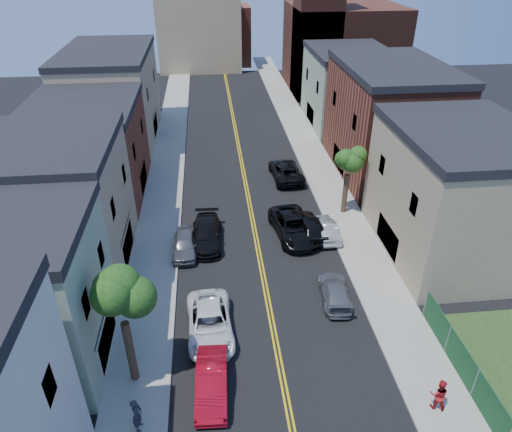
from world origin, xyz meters
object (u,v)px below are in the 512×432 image
object	(u,v)px
silver_car_right	(325,229)
grey_car_left	(185,244)
black_car_right	(310,226)
black_suv_lane	(294,227)
grey_car_right	(335,292)
pedestrian_right	(439,394)
white_pickup	(210,323)
black_car_left	(207,234)
red_sedan	(212,382)
pedestrian_left	(137,415)
dark_car_right_far	(286,171)

from	to	relation	value
silver_car_right	grey_car_left	bearing A→B (deg)	2.99
black_car_right	black_suv_lane	xyz separation A→B (m)	(-1.27, 0.03, 0.00)
grey_car_right	pedestrian_right	distance (m)	9.16
white_pickup	grey_car_right	size ratio (longest dim) A/B	1.29
black_car_right	pedestrian_right	xyz separation A→B (m)	(3.10, -16.34, 0.23)
grey_car_left	pedestrian_right	xyz separation A→B (m)	(12.88, -14.97, 0.34)
white_pickup	black_suv_lane	size ratio (longest dim) A/B	0.93
white_pickup	black_car_right	size ratio (longest dim) A/B	1.14
white_pickup	grey_car_right	bearing A→B (deg)	12.80
grey_car_left	black_car_left	world-z (taller)	black_car_left
red_sedan	grey_car_left	xyz separation A→B (m)	(-1.70, 12.78, -0.02)
black_suv_lane	pedestrian_left	distance (m)	19.05
grey_car_right	dark_car_right_far	distance (m)	17.92
pedestrian_right	black_car_right	bearing A→B (deg)	-57.14
pedestrian_right	pedestrian_left	bearing A→B (deg)	20.62
red_sedan	pedestrian_left	world-z (taller)	pedestrian_left
black_car_left	grey_car_right	size ratio (longest dim) A/B	1.25
black_suv_lane	pedestrian_left	bearing A→B (deg)	-130.36
dark_car_right_far	black_suv_lane	size ratio (longest dim) A/B	0.96
black_car_right	pedestrian_right	distance (m)	16.64
red_sedan	silver_car_right	xyz separation A→B (m)	(9.30, 13.84, -0.06)
black_car_right	grey_car_right	bearing A→B (deg)	84.66
red_sedan	black_car_left	bearing A→B (deg)	92.86
pedestrian_left	grey_car_right	bearing A→B (deg)	-49.81
silver_car_right	pedestrian_right	bearing A→B (deg)	94.15
black_car_left	pedestrian_right	world-z (taller)	pedestrian_right
black_suv_lane	pedestrian_right	bearing A→B (deg)	-82.48
pedestrian_left	pedestrian_right	size ratio (longest dim) A/B	1.04
pedestrian_left	black_car_left	bearing A→B (deg)	-7.51
white_pickup	pedestrian_left	distance (m)	7.03
red_sedan	black_car_right	distance (m)	16.29
black_car_right	silver_car_right	world-z (taller)	black_car_right
grey_car_right	black_car_right	size ratio (longest dim) A/B	0.88
black_car_right	black_suv_lane	bearing A→B (deg)	-7.31
white_pickup	silver_car_right	size ratio (longest dim) A/B	1.35
silver_car_right	pedestrian_right	size ratio (longest dim) A/B	2.26
red_sedan	black_car_left	xyz separation A→B (m)	(-0.06, 13.91, 0.04)
red_sedan	black_car_right	xyz separation A→B (m)	(8.07, 14.15, 0.09)
dark_car_right_far	black_car_right	bearing A→B (deg)	87.90
black_car_right	silver_car_right	xyz separation A→B (m)	(1.23, -0.31, -0.16)
black_car_right	pedestrian_right	size ratio (longest dim) A/B	2.67
grey_car_left	black_suv_lane	distance (m)	8.62
grey_car_left	grey_car_right	world-z (taller)	grey_car_left
red_sedan	pedestrian_left	distance (m)	4.00
silver_car_right	dark_car_right_far	world-z (taller)	dark_car_right_far
black_car_left	silver_car_right	bearing A→B (deg)	1.57
white_pickup	black_car_right	distance (m)	12.78
pedestrian_left	dark_car_right_far	bearing A→B (deg)	-18.52
grey_car_right	black_car_right	distance (m)	7.71
grey_car_right	pedestrian_left	world-z (taller)	pedestrian_left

